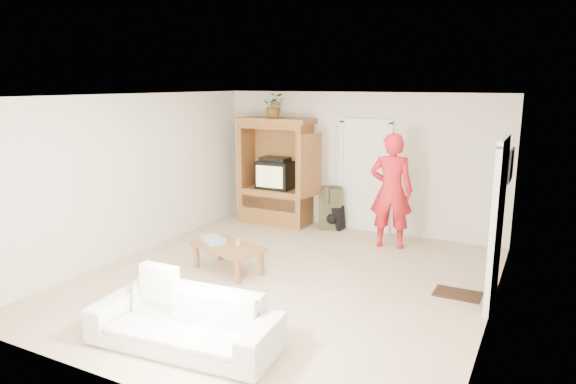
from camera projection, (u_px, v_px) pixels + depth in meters
name	position (u px, v px, depth m)	size (l,w,h in m)	color
floor	(284.00, 280.00, 7.36)	(6.00, 6.00, 0.00)	tan
ceiling	(284.00, 96.00, 6.81)	(6.00, 6.00, 0.00)	white
wall_back	(358.00, 162.00, 9.69)	(5.50, 5.50, 0.00)	silver
wall_front	(124.00, 254.00, 4.48)	(5.50, 5.50, 0.00)	silver
wall_left	(134.00, 175.00, 8.33)	(6.00, 6.00, 0.00)	silver
wall_right	(497.00, 214.00, 5.85)	(6.00, 6.00, 0.00)	silver
armoire	(277.00, 178.00, 10.19)	(1.82, 1.14, 2.10)	olive
door_back	(365.00, 177.00, 9.65)	(0.85, 0.05, 2.04)	white
doorway_right	(498.00, 225.00, 6.44)	(0.05, 0.90, 2.04)	black
framed_picture	(511.00, 165.00, 7.44)	(0.03, 0.60, 0.48)	black
doormat	(457.00, 294.00, 6.84)	(0.60, 0.40, 0.02)	#382316
plant	(274.00, 106.00, 9.87)	(0.42, 0.37, 0.47)	#4C7238
man	(391.00, 191.00, 8.65)	(0.72, 0.47, 1.97)	red
sofa	(184.00, 321.00, 5.43)	(2.05, 0.80, 0.60)	silver
coffee_table	(228.00, 248.00, 7.63)	(1.22, 0.88, 0.41)	brown
towel	(213.00, 240.00, 7.73)	(0.38, 0.28, 0.08)	#E34C4B
candle	(238.00, 242.00, 7.58)	(0.08, 0.08, 0.10)	tan
backpack_black	(334.00, 218.00, 9.85)	(0.36, 0.21, 0.45)	black
backpack_olive	(330.00, 208.00, 9.85)	(0.43, 0.32, 0.82)	#47442B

